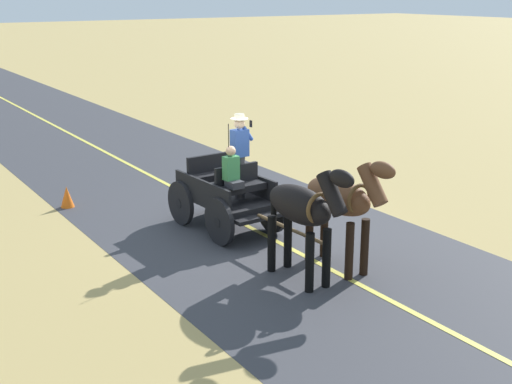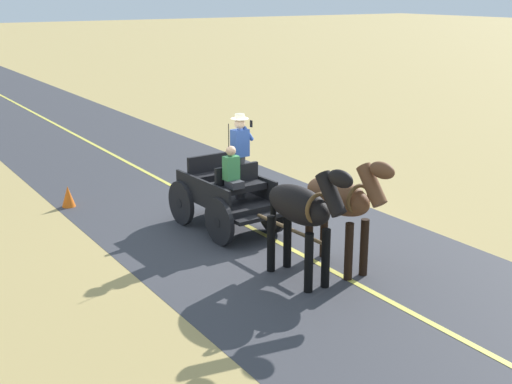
# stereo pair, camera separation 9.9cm
# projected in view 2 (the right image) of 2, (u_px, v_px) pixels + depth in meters

# --- Properties ---
(ground_plane) EXTENTS (200.00, 200.00, 0.00)m
(ground_plane) POSITION_uv_depth(u_px,v_px,m) (254.00, 230.00, 14.70)
(ground_plane) COLOR tan
(road_surface) EXTENTS (6.24, 160.00, 0.01)m
(road_surface) POSITION_uv_depth(u_px,v_px,m) (254.00, 229.00, 14.70)
(road_surface) COLOR #38383D
(road_surface) RESTS_ON ground
(road_centre_stripe) EXTENTS (0.12, 160.00, 0.00)m
(road_centre_stripe) POSITION_uv_depth(u_px,v_px,m) (254.00, 229.00, 14.69)
(road_centre_stripe) COLOR #DBCC4C
(road_centre_stripe) RESTS_ON road_surface
(horse_drawn_carriage) EXTENTS (1.53, 4.51, 2.50)m
(horse_drawn_carriage) POSITION_uv_depth(u_px,v_px,m) (228.00, 192.00, 14.51)
(horse_drawn_carriage) COLOR black
(horse_drawn_carriage) RESTS_ON ground
(horse_near_side) EXTENTS (0.63, 2.13, 2.21)m
(horse_near_side) POSITION_uv_depth(u_px,v_px,m) (342.00, 200.00, 12.24)
(horse_near_side) COLOR brown
(horse_near_side) RESTS_ON ground
(horse_off_side) EXTENTS (0.60, 2.13, 2.21)m
(horse_off_side) POSITION_uv_depth(u_px,v_px,m) (302.00, 209.00, 11.75)
(horse_off_side) COLOR black
(horse_off_side) RESTS_ON ground
(traffic_cone) EXTENTS (0.32, 0.32, 0.50)m
(traffic_cone) POSITION_uv_depth(u_px,v_px,m) (68.00, 196.00, 16.18)
(traffic_cone) COLOR orange
(traffic_cone) RESTS_ON ground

